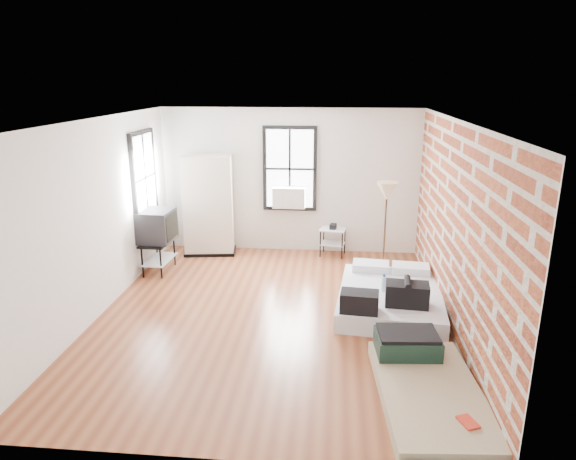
# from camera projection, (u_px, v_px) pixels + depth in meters

# --- Properties ---
(ground) EXTENTS (6.00, 6.00, 0.00)m
(ground) POSITION_uv_depth(u_px,v_px,m) (272.00, 315.00, 7.52)
(ground) COLOR brown
(ground) RESTS_ON ground
(room_shell) EXTENTS (5.02, 6.02, 2.80)m
(room_shell) POSITION_uv_depth(u_px,v_px,m) (290.00, 194.00, 7.35)
(room_shell) COLOR silver
(room_shell) RESTS_ON ground
(mattress_main) EXTENTS (1.68, 2.17, 0.65)m
(mattress_main) POSITION_uv_depth(u_px,v_px,m) (390.00, 296.00, 7.71)
(mattress_main) COLOR white
(mattress_main) RESTS_ON ground
(mattress_bare) EXTENTS (1.20, 2.08, 0.43)m
(mattress_bare) POSITION_uv_depth(u_px,v_px,m) (424.00, 381.00, 5.64)
(mattress_bare) COLOR tan
(mattress_bare) RESTS_ON ground
(wardrobe) EXTENTS (1.04, 0.69, 1.93)m
(wardrobe) POSITION_uv_depth(u_px,v_px,m) (208.00, 205.00, 9.91)
(wardrobe) COLOR black
(wardrobe) RESTS_ON ground
(side_table) EXTENTS (0.54, 0.46, 0.63)m
(side_table) POSITION_uv_depth(u_px,v_px,m) (333.00, 234.00, 9.92)
(side_table) COLOR black
(side_table) RESTS_ON ground
(floor_lamp) EXTENTS (0.35, 0.35, 1.66)m
(floor_lamp) POSITION_uv_depth(u_px,v_px,m) (387.00, 196.00, 8.64)
(floor_lamp) COLOR #322410
(floor_lamp) RESTS_ON ground
(tv_stand) EXTENTS (0.59, 0.82, 1.13)m
(tv_stand) POSITION_uv_depth(u_px,v_px,m) (157.00, 228.00, 8.98)
(tv_stand) COLOR black
(tv_stand) RESTS_ON ground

